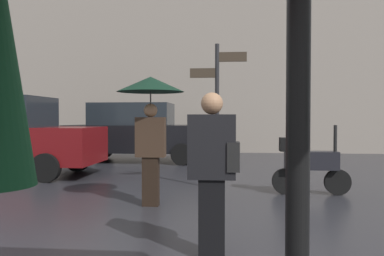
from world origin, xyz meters
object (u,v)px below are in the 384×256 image
Objects in this scene: pedestrian_with_bag at (213,164)px; street_signpost at (217,101)px; pedestrian_with_umbrella at (151,102)px; parked_car_right at (0,136)px; parked_car_left at (138,132)px; parked_scooter at (309,163)px.

street_signpost is at bearing 40.97° from pedestrian_with_bag.
pedestrian_with_bag is at bearing -88.82° from street_signpost.
parked_car_right is (-4.18, 2.83, -0.66)m from pedestrian_with_umbrella.
pedestrian_with_bag is 7.24m from parked_car_right.
pedestrian_with_umbrella is 2.51m from pedestrian_with_bag.
street_signpost is (2.64, -4.56, 0.76)m from parked_car_left.
parked_car_right is at bearing 126.06° from pedestrian_with_umbrella.
pedestrian_with_bag is 0.35× the size of parked_car_right.
street_signpost reaches higher than pedestrian_with_umbrella.
pedestrian_with_umbrella is at bearing -75.38° from parked_car_left.
parked_car_right is at bearing 86.14° from pedestrian_with_bag.
parked_scooter is (2.61, 1.14, -1.05)m from pedestrian_with_umbrella.
street_signpost reaches higher than parked_scooter.
parked_car_left is 5.32m from street_signpost.
parked_car_left is at bearing 57.91° from pedestrian_with_bag.
parked_scooter is 0.31× the size of parked_car_left.
parked_scooter is at bearing 176.82° from parked_car_right.
parked_car_right reaches higher than parked_scooter.
street_signpost reaches higher than parked_car_right.
pedestrian_with_bag is at bearing 147.10° from parked_car_right.
pedestrian_with_bag is at bearing -83.91° from pedestrian_with_umbrella.
parked_scooter is at bearing -14.33° from street_signpost.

